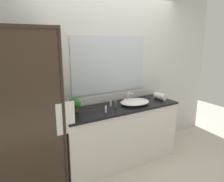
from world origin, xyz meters
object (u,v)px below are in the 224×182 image
at_px(potted_plant, 75,104).
at_px(amenity_bottle_lotion, 111,103).
at_px(sink_basin, 135,102).
at_px(amenity_bottle_conditioner, 115,104).
at_px(rolled_towel_near_edge, 160,96).
at_px(faucet, 129,98).
at_px(amenity_bottle_shampoo, 106,109).

xyz_separation_m(potted_plant, amenity_bottle_lotion, (0.54, -0.05, -0.07)).
relative_size(sink_basin, amenity_bottle_conditioner, 4.59).
distance_m(potted_plant, rolled_towel_near_edge, 1.44).
relative_size(faucet, potted_plant, 0.89).
xyz_separation_m(potted_plant, rolled_towel_near_edge, (1.43, -0.14, -0.06)).
xyz_separation_m(amenity_bottle_lotion, amenity_bottle_shampoo, (-0.19, -0.20, 0.00)).
bearing_deg(amenity_bottle_lotion, amenity_bottle_shampoo, -134.46).
bearing_deg(faucet, sink_basin, -90.00).
bearing_deg(amenity_bottle_shampoo, potted_plant, 143.97).
height_order(sink_basin, faucet, faucet).
bearing_deg(sink_basin, rolled_towel_near_edge, 0.35).
bearing_deg(rolled_towel_near_edge, sink_basin, -179.65).
height_order(faucet, potted_plant, potted_plant).
xyz_separation_m(sink_basin, amenity_bottle_shampoo, (-0.57, -0.11, 0.01)).
distance_m(potted_plant, amenity_bottle_conditioner, 0.59).
distance_m(faucet, rolled_towel_near_edge, 0.55).
xyz_separation_m(potted_plant, amenity_bottle_conditioner, (0.57, -0.12, -0.06)).
xyz_separation_m(amenity_bottle_conditioner, rolled_towel_near_edge, (0.86, -0.01, 0.00)).
xyz_separation_m(faucet, amenity_bottle_shampoo, (-0.57, -0.28, -0.01)).
distance_m(faucet, amenity_bottle_lotion, 0.38).
height_order(faucet, rolled_towel_near_edge, faucet).
height_order(amenity_bottle_conditioner, amenity_bottle_shampoo, amenity_bottle_conditioner).
height_order(sink_basin, amenity_bottle_lotion, amenity_bottle_lotion).
bearing_deg(potted_plant, amenity_bottle_conditioner, -12.32).
xyz_separation_m(amenity_bottle_shampoo, rolled_towel_near_edge, (1.09, 0.11, 0.00)).
bearing_deg(amenity_bottle_conditioner, rolled_towel_near_edge, -0.90).
distance_m(amenity_bottle_conditioner, rolled_towel_near_edge, 0.86).
distance_m(sink_basin, rolled_towel_near_edge, 0.52).
height_order(potted_plant, amenity_bottle_shampoo, potted_plant).
bearing_deg(potted_plant, sink_basin, -8.83).
relative_size(sink_basin, amenity_bottle_shampoo, 4.66).
relative_size(amenity_bottle_conditioner, amenity_bottle_lotion, 1.04).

